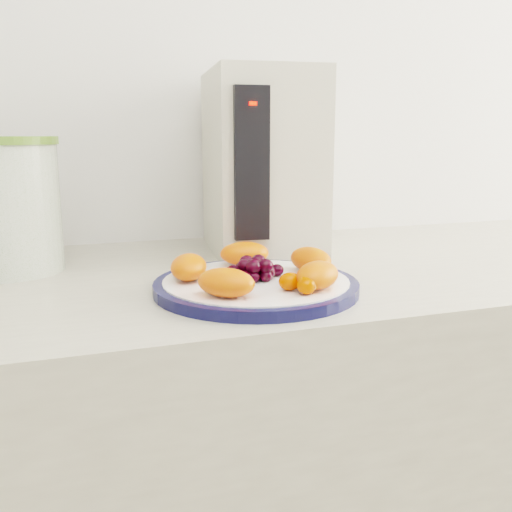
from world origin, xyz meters
name	(u,v)px	position (x,y,z in m)	size (l,w,h in m)	color
wall_back	(165,35)	(0.00, 1.51, 1.30)	(3.50, 0.02, 2.60)	silver
plate_rim	(256,286)	(0.04, 1.07, 0.91)	(0.28, 0.28, 0.01)	#0E123B
plate_face	(256,286)	(0.04, 1.07, 0.91)	(0.25, 0.25, 0.02)	white
canister	(5,209)	(-0.29, 1.30, 1.00)	(0.16, 0.16, 0.20)	#355A18
appliance_body	(261,163)	(0.14, 1.34, 1.06)	(0.18, 0.26, 0.32)	beige
appliance_panel	(252,164)	(0.08, 1.21, 1.07)	(0.06, 0.02, 0.24)	black
appliance_led	(253,103)	(0.08, 1.20, 1.16)	(0.01, 0.01, 0.01)	#FF0C05
fruit_plate	(259,268)	(0.04, 1.06, 0.93)	(0.24, 0.23, 0.04)	#FF420E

